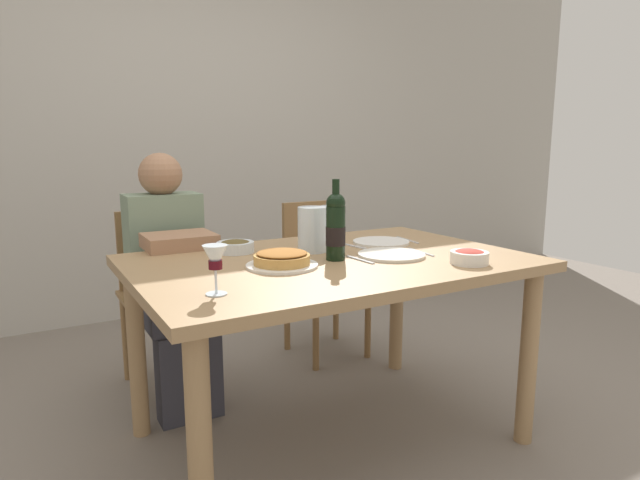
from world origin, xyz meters
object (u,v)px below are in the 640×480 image
at_px(dinner_plate_left_setting, 391,255).
at_px(chair_right, 320,267).
at_px(wine_bottle, 336,226).
at_px(wine_glass_left_diner, 329,215).
at_px(water_pitcher, 312,232).
at_px(diner_left, 171,272).
at_px(dining_table, 330,281).
at_px(wine_glass_right_diner, 215,260).
at_px(baked_tart, 282,259).
at_px(salad_bowl, 469,256).
at_px(olive_bowl, 235,246).
at_px(chair_left, 161,286).
at_px(dinner_plate_right_setting, 381,242).

bearing_deg(dinner_plate_left_setting, chair_right, 76.80).
bearing_deg(wine_bottle, wine_glass_left_diner, 62.14).
distance_m(water_pitcher, diner_left, 0.73).
distance_m(dining_table, wine_glass_right_diner, 0.65).
distance_m(baked_tart, salad_bowl, 0.69).
xyz_separation_m(olive_bowl, chair_left, (-0.17, 0.62, -0.29)).
height_order(dinner_plate_right_setting, chair_left, chair_left).
xyz_separation_m(wine_bottle, wine_glass_left_diner, (0.23, 0.43, -0.02)).
bearing_deg(wine_glass_right_diner, chair_right, 48.37).
distance_m(baked_tart, chair_left, 1.02).
distance_m(olive_bowl, chair_right, 0.97).
bearing_deg(chair_left, olive_bowl, 105.64).
height_order(water_pitcher, olive_bowl, water_pitcher).
bearing_deg(wine_bottle, dinner_plate_right_setting, 27.99).
distance_m(dining_table, olive_bowl, 0.42).
xyz_separation_m(dining_table, dinner_plate_right_setting, (0.36, 0.15, 0.10)).
height_order(water_pitcher, salad_bowl, water_pitcher).
bearing_deg(wine_glass_left_diner, wine_bottle, -117.86).
distance_m(salad_bowl, diner_left, 1.33).
bearing_deg(dining_table, wine_glass_left_diner, 59.93).
bearing_deg(chair_left, dinner_plate_right_setting, 137.32).
height_order(wine_glass_left_diner, chair_right, wine_glass_left_diner).
bearing_deg(baked_tart, chair_right, 53.04).
distance_m(olive_bowl, wine_glass_right_diner, 0.63).
relative_size(wine_bottle, wine_glass_right_diner, 2.09).
bearing_deg(salad_bowl, wine_glass_right_diner, 175.47).
distance_m(baked_tart, dinner_plate_left_setting, 0.46).
bearing_deg(dinner_plate_left_setting, baked_tart, 173.45).
height_order(salad_bowl, dinner_plate_left_setting, salad_bowl).
bearing_deg(wine_bottle, water_pitcher, 91.10).
relative_size(dining_table, dinner_plate_right_setting, 5.96).
relative_size(olive_bowl, chair_right, 0.18).
bearing_deg(diner_left, baked_tart, 107.56).
height_order(dining_table, water_pitcher, water_pitcher).
relative_size(olive_bowl, dinner_plate_left_setting, 0.57).
relative_size(wine_glass_left_diner, chair_right, 0.18).
distance_m(olive_bowl, dinner_plate_left_setting, 0.63).
bearing_deg(dining_table, baked_tart, -169.83).
height_order(wine_bottle, chair_left, wine_bottle).
height_order(dining_table, baked_tart, baked_tart).
bearing_deg(diner_left, dinner_plate_right_setting, 147.73).
bearing_deg(wine_glass_left_diner, dinner_plate_right_setting, -62.61).
height_order(dinner_plate_right_setting, chair_right, chair_right).
bearing_deg(dinner_plate_left_setting, wine_bottle, 165.71).
distance_m(wine_glass_right_diner, chair_left, 1.24).
distance_m(olive_bowl, chair_left, 0.70).
distance_m(wine_glass_left_diner, dinner_plate_left_setting, 0.50).
bearing_deg(chair_right, dinner_plate_right_setting, 82.34).
bearing_deg(diner_left, wine_bottle, 122.92).
distance_m(wine_glass_right_diner, chair_right, 1.56).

